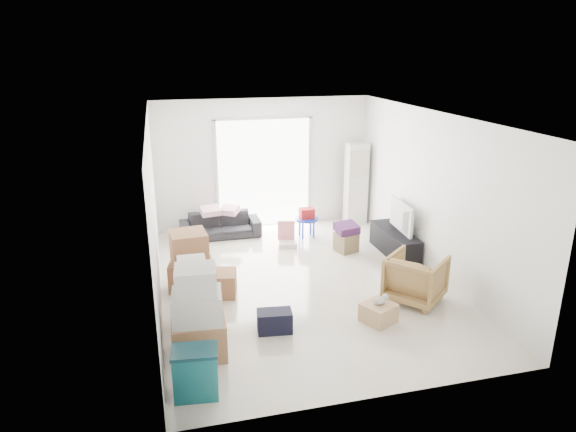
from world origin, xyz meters
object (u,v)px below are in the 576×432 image
Objects in this scene: kids_table at (307,217)px; wood_crate at (378,313)px; sofa at (220,222)px; ac_tower at (356,184)px; armchair at (416,276)px; ottoman at (346,242)px; storage_bins at (196,372)px; tv_console at (395,242)px; television at (396,228)px.

kids_table reaches higher than wood_crate.
sofa is at bearing 164.78° from kids_table.
ac_tower is 2.19× the size of armchair.
kids_table is at bearing -15.22° from sofa.
sofa reaches higher than ottoman.
sofa is 3.98× the size of wood_crate.
ac_tower reaches higher than storage_bins.
ottoman is (3.08, 3.58, -0.11)m from storage_bins.
ac_tower reaches higher than armchair.
armchair reaches higher than kids_table.
ac_tower is 2.00m from tv_console.
wood_crate is (-0.79, -0.46, -0.26)m from armchair.
television is 2.34× the size of wood_crate.
sofa is at bearing 147.76° from ottoman.
ac_tower is 6.43m from storage_bins.
kids_table is 3.52m from wood_crate.
ottoman is at bearing -116.70° from ac_tower.
armchair reaches higher than ottoman.
armchair is 1.33× the size of kids_table.
kids_table is at bearing -25.66° from armchair.
sofa is at bearing 113.40° from wood_crate.
sofa is 2.60m from ottoman.
tv_console is 5.06m from storage_bins.
ac_tower is at bearing 91.51° from tv_console.
armchair reaches higher than sofa.
television is (0.05, -1.89, -0.35)m from ac_tower.
sofa reaches higher than tv_console.
ac_tower is 2.92× the size of kids_table.
storage_bins is at bearing 72.49° from armchair.
tv_console is 1.72× the size of armchair.
kids_table is (1.69, -0.46, 0.11)m from sofa.
ac_tower is 1.92m from television.
television is 2.61m from wood_crate.
ac_tower is 1.49m from kids_table.
tv_console is 1.85m from armchair.
armchair is 3.69m from storage_bins.
television is 3.49m from sofa.
wood_crate is at bearing -66.60° from sofa.
kids_table is (-1.33, 1.28, 0.19)m from tv_console.
armchair reaches higher than tv_console.
ac_tower is 4.91× the size of ottoman.
storage_bins reaches higher than tv_console.
television is at bearing -29.96° from sofa.
television is at bearing -90.00° from tv_console.
tv_console is 2.39× the size of storage_bins.
wood_crate is (-1.30, -2.23, -0.39)m from television.
tv_console is 1.45× the size of television.
kids_table reaches higher than television.
armchair is (-0.46, -3.66, -0.48)m from ac_tower.
tv_console is 0.90m from ottoman.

